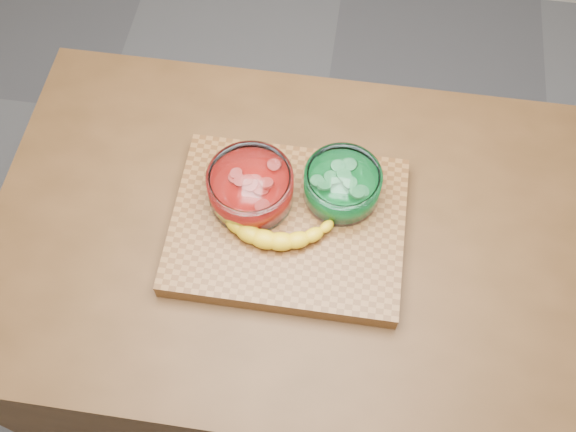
# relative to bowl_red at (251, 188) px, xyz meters

# --- Properties ---
(ground) EXTENTS (3.50, 3.50, 0.00)m
(ground) POSITION_rel_bowl_red_xyz_m (0.08, -0.04, -0.98)
(ground) COLOR #58585C
(ground) RESTS_ON ground
(counter) EXTENTS (1.20, 0.80, 0.90)m
(counter) POSITION_rel_bowl_red_xyz_m (0.08, -0.04, -0.53)
(counter) COLOR #4C2F16
(counter) RESTS_ON ground
(cutting_board) EXTENTS (0.45, 0.35, 0.04)m
(cutting_board) POSITION_rel_bowl_red_xyz_m (0.08, -0.04, -0.06)
(cutting_board) COLOR brown
(cutting_board) RESTS_ON counter
(bowl_red) EXTENTS (0.17, 0.17, 0.08)m
(bowl_red) POSITION_rel_bowl_red_xyz_m (0.00, 0.00, 0.00)
(bowl_red) COLOR white
(bowl_red) RESTS_ON cutting_board
(bowl_green) EXTENTS (0.15, 0.15, 0.07)m
(bowl_green) POSITION_rel_bowl_red_xyz_m (0.17, 0.03, -0.00)
(bowl_green) COLOR white
(bowl_green) RESTS_ON cutting_board
(banana) EXTENTS (0.27, 0.13, 0.04)m
(banana) POSITION_rel_bowl_red_xyz_m (0.05, -0.06, -0.02)
(banana) COLOR gold
(banana) RESTS_ON cutting_board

